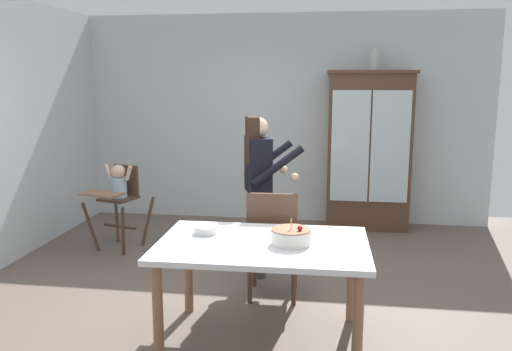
# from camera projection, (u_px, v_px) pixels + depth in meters

# --- Properties ---
(ground_plane) EXTENTS (6.24, 6.24, 0.00)m
(ground_plane) POSITION_uv_depth(u_px,v_px,m) (254.00, 298.00, 4.52)
(ground_plane) COLOR #66564C
(wall_back) EXTENTS (5.32, 0.06, 2.70)m
(wall_back) POSITION_uv_depth(u_px,v_px,m) (283.00, 119.00, 6.83)
(wall_back) COLOR silver
(wall_back) RESTS_ON ground_plane
(china_cabinet) EXTENTS (1.07, 0.48, 1.98)m
(china_cabinet) POSITION_uv_depth(u_px,v_px,m) (369.00, 150.00, 6.48)
(china_cabinet) COLOR #4C3323
(china_cabinet) RESTS_ON ground_plane
(ceramic_vase) EXTENTS (0.13, 0.13, 0.27)m
(ceramic_vase) POSITION_uv_depth(u_px,v_px,m) (374.00, 60.00, 6.28)
(ceramic_vase) COLOR #B2B7B2
(ceramic_vase) RESTS_ON china_cabinet
(high_chair_with_toddler) EXTENTS (0.71, 0.79, 0.95)m
(high_chair_with_toddler) POSITION_uv_depth(u_px,v_px,m) (118.00, 191.00, 5.72)
(high_chair_with_toddler) COLOR #4C3323
(high_chair_with_toddler) RESTS_ON ground_plane
(adult_person) EXTENTS (0.62, 0.61, 1.53)m
(adult_person) POSITION_uv_depth(u_px,v_px,m) (259.00, 177.00, 4.88)
(adult_person) COLOR #47474C
(adult_person) RESTS_ON ground_plane
(dining_table) EXTENTS (1.49, 0.98, 0.74)m
(dining_table) POSITION_uv_depth(u_px,v_px,m) (263.00, 255.00, 3.67)
(dining_table) COLOR silver
(dining_table) RESTS_ON ground_plane
(birthday_cake) EXTENTS (0.28, 0.28, 0.19)m
(birthday_cake) POSITION_uv_depth(u_px,v_px,m) (291.00, 236.00, 3.61)
(birthday_cake) COLOR white
(birthday_cake) RESTS_ON dining_table
(serving_bowl) EXTENTS (0.18, 0.18, 0.05)m
(serving_bowl) POSITION_uv_depth(u_px,v_px,m) (206.00, 230.00, 3.87)
(serving_bowl) COLOR silver
(serving_bowl) RESTS_ON dining_table
(dining_chair_far_side) EXTENTS (0.46, 0.46, 0.96)m
(dining_chair_far_side) POSITION_uv_depth(u_px,v_px,m) (273.00, 238.00, 4.37)
(dining_chair_far_side) COLOR #4C3323
(dining_chair_far_side) RESTS_ON ground_plane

